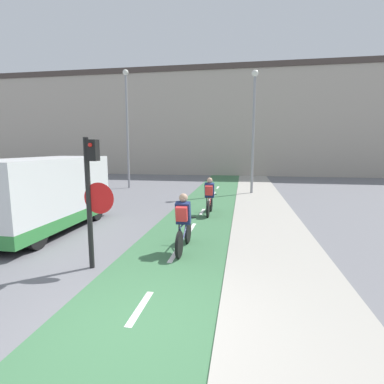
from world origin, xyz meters
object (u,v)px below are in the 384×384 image
(cyclist_near, at_px, (183,224))
(street_lamp_sidewalk, at_px, (254,120))
(traffic_light_pole, at_px, (92,188))
(van, at_px, (44,196))
(cyclist_far, at_px, (209,197))
(street_lamp_far, at_px, (127,118))

(cyclist_near, bearing_deg, street_lamp_sidewalk, 78.94)
(traffic_light_pole, bearing_deg, cyclist_near, 39.44)
(van, bearing_deg, street_lamp_sidewalk, 53.58)
(cyclist_far, height_order, van, van)
(street_lamp_far, bearing_deg, van, -83.09)
(street_lamp_far, height_order, cyclist_near, street_lamp_far)
(cyclist_near, distance_m, van, 4.78)
(van, bearing_deg, street_lamp_far, 96.91)
(cyclist_far, relative_size, van, 0.35)
(street_lamp_far, distance_m, street_lamp_sidewalk, 7.91)
(cyclist_far, bearing_deg, van, -146.75)
(cyclist_far, bearing_deg, cyclist_near, -92.54)
(traffic_light_pole, bearing_deg, street_lamp_far, 108.35)
(street_lamp_far, relative_size, street_lamp_sidewalk, 1.09)
(van, bearing_deg, cyclist_far, 33.25)
(traffic_light_pole, height_order, van, traffic_light_pole)
(street_lamp_sidewalk, height_order, cyclist_far, street_lamp_sidewalk)
(traffic_light_pole, xyz_separation_m, street_lamp_sidewalk, (3.65, 11.40, 2.36))
(street_lamp_sidewalk, bearing_deg, cyclist_near, -101.06)
(traffic_light_pole, height_order, street_lamp_sidewalk, street_lamp_sidewalk)
(van, bearing_deg, traffic_light_pole, -40.00)
(cyclist_near, relative_size, cyclist_far, 1.04)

